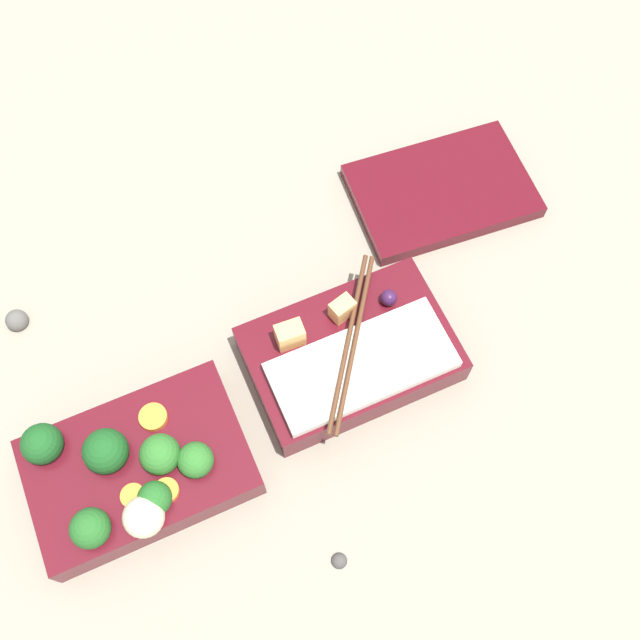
{
  "coord_description": "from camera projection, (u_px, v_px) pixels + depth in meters",
  "views": [
    {
      "loc": [
        -0.04,
        -0.23,
        0.74
      ],
      "look_at": [
        0.09,
        0.06,
        0.04
      ],
      "focal_mm": 42.0,
      "sensor_mm": 36.0,
      "label": 1
    }
  ],
  "objects": [
    {
      "name": "pebble_1",
      "position": [
        17.0,
        320.0,
        0.81
      ],
      "size": [
        0.02,
        0.02,
        0.02
      ],
      "primitive_type": "sphere",
      "color": "#595651",
      "rests_on": "ground_plane"
    },
    {
      "name": "pebble_0",
      "position": [
        339.0,
        560.0,
        0.7
      ],
      "size": [
        0.02,
        0.02,
        0.02
      ],
      "primitive_type": "sphere",
      "color": "#474442",
      "rests_on": "ground_plane"
    },
    {
      "name": "bento_tray_rice",
      "position": [
        351.0,
        355.0,
        0.77
      ],
      "size": [
        0.21,
        0.17,
        0.07
      ],
      "color": "#510F19",
      "rests_on": "ground_plane"
    },
    {
      "name": "ground_plane",
      "position": [
        263.0,
        422.0,
        0.77
      ],
      "size": [
        3.0,
        3.0,
        0.0
      ],
      "primitive_type": "plane",
      "color": "gray"
    },
    {
      "name": "bento_lid",
      "position": [
        442.0,
        191.0,
        0.87
      ],
      "size": [
        0.21,
        0.15,
        0.02
      ],
      "primitive_type": "cube",
      "rotation": [
        0.0,
        0.0,
        -0.08
      ],
      "color": "#510F19",
      "rests_on": "ground_plane"
    },
    {
      "name": "bento_tray_vegetable",
      "position": [
        134.0,
        470.0,
        0.72
      ],
      "size": [
        0.21,
        0.14,
        0.07
      ],
      "color": "#510F19",
      "rests_on": "ground_plane"
    }
  ]
}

